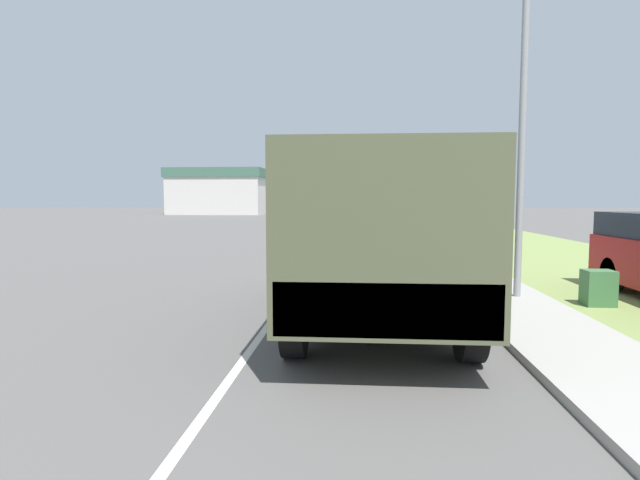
# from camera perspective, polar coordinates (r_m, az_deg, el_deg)

# --- Properties ---
(ground_plane) EXTENTS (180.00, 180.00, 0.00)m
(ground_plane) POSITION_cam_1_polar(r_m,az_deg,el_deg) (37.33, 2.09, 1.42)
(ground_plane) COLOR #565451
(lane_centre_stripe) EXTENTS (0.12, 120.00, 0.00)m
(lane_centre_stripe) POSITION_cam_1_polar(r_m,az_deg,el_deg) (37.33, 2.09, 1.43)
(lane_centre_stripe) COLOR silver
(lane_centre_stripe) RESTS_ON ground
(sidewalk_right) EXTENTS (1.80, 120.00, 0.12)m
(sidewalk_right) POSITION_cam_1_polar(r_m,az_deg,el_deg) (37.42, 8.99, 1.47)
(sidewalk_right) COLOR #9E9B93
(sidewalk_right) RESTS_ON ground
(grass_strip_right) EXTENTS (7.00, 120.00, 0.02)m
(grass_strip_right) POSITION_cam_1_polar(r_m,az_deg,el_deg) (38.03, 15.62, 1.33)
(grass_strip_right) COLOR olive
(grass_strip_right) RESTS_ON ground
(military_truck) EXTENTS (2.58, 6.88, 2.78)m
(military_truck) POSITION_cam_1_polar(r_m,az_deg,el_deg) (8.66, 6.41, 1.34)
(military_truck) COLOR #474C38
(military_truck) RESTS_ON ground
(car_nearest_ahead) EXTENTS (1.82, 4.75, 1.48)m
(car_nearest_ahead) POSITION_cam_1_polar(r_m,az_deg,el_deg) (22.01, 5.34, 0.90)
(car_nearest_ahead) COLOR #B7BABF
(car_nearest_ahead) RESTS_ON ground
(car_second_ahead) EXTENTS (1.88, 4.29, 1.36)m
(car_second_ahead) POSITION_cam_1_polar(r_m,az_deg,el_deg) (35.27, -0.41, 2.25)
(car_second_ahead) COLOR silver
(car_second_ahead) RESTS_ON ground
(car_third_ahead) EXTENTS (1.85, 4.42, 1.49)m
(car_third_ahead) POSITION_cam_1_polar(r_m,az_deg,el_deg) (44.18, 0.23, 2.80)
(car_third_ahead) COLOR silver
(car_third_ahead) RESTS_ON ground
(lamp_post) EXTENTS (1.69, 0.24, 6.48)m
(lamp_post) POSITION_cam_1_polar(r_m,az_deg,el_deg) (10.99, 21.05, 14.40)
(lamp_post) COLOR gray
(lamp_post) RESTS_ON sidewalk_right
(utility_box) EXTENTS (0.55, 0.45, 0.70)m
(utility_box) POSITION_cam_1_polar(r_m,az_deg,el_deg) (11.24, 29.21, -4.80)
(utility_box) COLOR #3D7042
(utility_box) RESTS_ON grass_strip_right
(building_distant) EXTENTS (13.54, 9.06, 6.46)m
(building_distant) POSITION_cam_1_polar(r_m,az_deg,el_deg) (73.53, -11.43, 5.47)
(building_distant) COLOR beige
(building_distant) RESTS_ON ground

